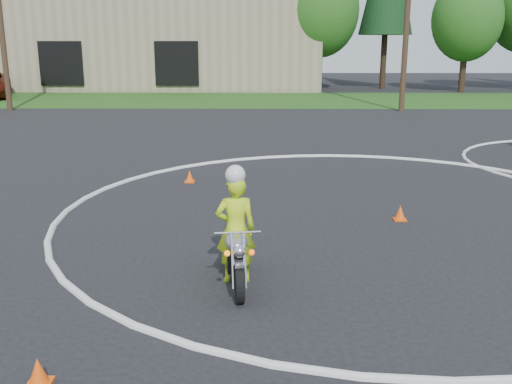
{
  "coord_description": "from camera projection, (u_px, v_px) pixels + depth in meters",
  "views": [
    {
      "loc": [
        -1.94,
        -8.13,
        3.35
      ],
      "look_at": [
        -2.07,
        0.47,
        1.1
      ],
      "focal_mm": 40.0,
      "sensor_mm": 36.0,
      "label": 1
    }
  ],
  "objects": [
    {
      "name": "utility_poles",
      "position": [
        408.0,
        4.0,
        27.61
      ],
      "size": [
        41.6,
        1.12,
        10.0
      ],
      "color": "#473321",
      "rests_on": "ground"
    },
    {
      "name": "rider_primary_grp",
      "position": [
        236.0,
        226.0,
        8.09
      ],
      "size": [
        0.61,
        0.44,
        1.73
      ],
      "rotation": [
        0.0,
        0.0,
        0.13
      ],
      "color": "#BEE317",
      "rests_on": "ground"
    },
    {
      "name": "ground",
      "position": [
        391.0,
        270.0,
        8.69
      ],
      "size": [
        120.0,
        120.0,
        0.0
      ],
      "primitive_type": "plane",
      "color": "black",
      "rests_on": "ground"
    },
    {
      "name": "warehouse",
      "position": [
        69.0,
        33.0,
        46.58
      ],
      "size": [
        41.0,
        17.0,
        8.3
      ],
      "color": "tan",
      "rests_on": "ground"
    },
    {
      "name": "course_markings",
      "position": [
        446.0,
        196.0,
        12.86
      ],
      "size": [
        19.05,
        19.05,
        0.12
      ],
      "color": "silver",
      "rests_on": "ground"
    },
    {
      "name": "grass_strip",
      "position": [
        296.0,
        100.0,
        34.8
      ],
      "size": [
        120.0,
        10.0,
        0.02
      ],
      "primitive_type": "cube",
      "color": "#1E4714",
      "rests_on": "ground"
    },
    {
      "name": "primary_motorcycle",
      "position": [
        236.0,
        255.0,
        8.06
      ],
      "size": [
        0.62,
        1.77,
        0.93
      ],
      "rotation": [
        0.0,
        0.0,
        0.13
      ],
      "color": "black",
      "rests_on": "ground"
    }
  ]
}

